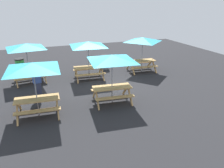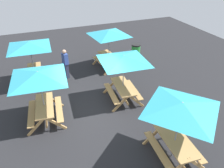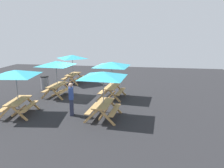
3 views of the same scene
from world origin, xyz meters
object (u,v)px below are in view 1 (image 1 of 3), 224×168
Objects in this scene: picnic_table_2 at (112,61)px; picnic_table_4 at (143,42)px; trash_bin_green at (20,66)px; person_standing at (37,82)px; picnic_table_3 at (88,47)px; trash_bin_gray at (105,62)px; picnic_table_0 at (33,70)px; picnic_table_1 at (26,49)px.

picnic_table_2 is 1.20× the size of picnic_table_4.
person_standing is at bearing -79.31° from trash_bin_green.
picnic_table_3 reaches higher than trash_bin_gray.
picnic_table_4 is 8.24m from trash_bin_green.
picnic_table_4 reaches higher than person_standing.
picnic_table_2 reaches higher than trash_bin_green.
picnic_table_0 reaches higher than trash_bin_green.
trash_bin_green is at bearing 169.24° from trash_bin_gray.
picnic_table_4 is 2.38× the size of trash_bin_gray.
picnic_table_2 reaches higher than person_standing.
trash_bin_gray is (-2.16, 1.43, -1.49)m from picnic_table_4.
picnic_table_1 is 5.31m from trash_bin_gray.
picnic_table_4 is at bearing 52.68° from picnic_table_2.
picnic_table_0 is 1.00× the size of picnic_table_3.
picnic_table_4 is at bearing -33.41° from trash_bin_gray.
trash_bin_green is 1.00× the size of trash_bin_gray.
picnic_table_1 is 2.62m from trash_bin_green.
picnic_table_3 is 2.72m from trash_bin_gray.
picnic_table_1 is at bearing -168.45° from trash_bin_gray.
picnic_table_0 reaches higher than person_standing.
picnic_table_1 is at bearing 136.65° from picnic_table_2.
trash_bin_green is (-0.55, 2.08, -1.49)m from picnic_table_1.
trash_bin_green is (-7.71, 2.48, -1.49)m from picnic_table_4.
picnic_table_2 is 3.76m from person_standing.
person_standing reaches higher than trash_bin_green.
picnic_table_4 is (3.56, 3.78, 0.00)m from picnic_table_2.
picnic_table_1 and picnic_table_3 have the same top height.
trash_bin_green is 5.65m from trash_bin_gray.
picnic_table_1 is (-0.24, 4.31, 0.00)m from picnic_table_0.
picnic_table_4 is at bearing 33.38° from picnic_table_0.
picnic_table_3 is at bearing 98.73° from picnic_table_2.
picnic_table_2 and picnic_table_3 have the same top height.
trash_bin_gray is (1.40, 5.21, -1.49)m from picnic_table_2.
picnic_table_3 is 1.69× the size of person_standing.
person_standing is (-3.26, 1.53, -1.10)m from picnic_table_2.
person_standing is (0.89, -4.74, 0.39)m from trash_bin_green.
picnic_table_4 is at bearing -10.24° from picnic_table_1.
picnic_table_1 is 1.00× the size of picnic_table_2.
picnic_table_0 is at bearing -171.97° from picnic_table_2.
trash_bin_green is at bearing 97.83° from picnic_table_1.
trash_bin_gray is 5.95m from person_standing.
picnic_table_4 is at bearing 8.15° from picnic_table_3.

